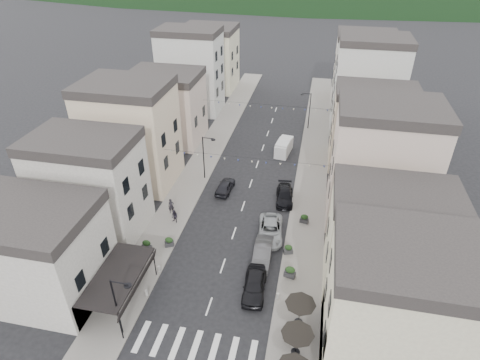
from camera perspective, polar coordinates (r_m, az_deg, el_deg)
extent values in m
cube|color=slate|center=(57.67, -4.73, 3.54)|extent=(4.00, 76.00, 0.12)
cube|color=slate|center=(55.72, 10.28, 1.99)|extent=(4.00, 76.00, 0.12)
cube|color=#A5A198|center=(39.29, -27.77, -9.38)|extent=(12.00, 8.00, 8.00)
cube|color=#C0B799|center=(31.35, 21.79, -17.33)|extent=(10.00, 8.00, 10.00)
cube|color=black|center=(35.78, -17.05, -12.83)|extent=(3.60, 7.50, 0.15)
cube|color=black|center=(35.42, -14.26, -13.99)|extent=(0.34, 7.50, 0.99)
cylinder|color=black|center=(34.30, -16.64, -19.26)|extent=(0.10, 0.10, 3.20)
cylinder|color=black|center=(38.41, -12.04, -11.48)|extent=(0.10, 0.10, 3.20)
cube|color=#A5A198|center=(43.79, -20.40, -1.24)|extent=(10.00, 7.00, 10.00)
cube|color=#262323|center=(41.19, -21.83, 5.15)|extent=(10.20, 7.14, 1.00)
cube|color=#C7B795|center=(50.79, -15.18, 5.81)|extent=(10.00, 8.00, 12.00)
cube|color=#262323|center=(48.36, -16.28, 12.70)|extent=(10.20, 8.16, 1.00)
cube|color=#BEA89A|center=(61.22, -10.31, 9.76)|extent=(10.00, 8.00, 9.50)
cube|color=#262323|center=(59.44, -10.81, 14.43)|extent=(10.20, 8.16, 1.00)
cube|color=#B5B5B0|center=(71.21, -6.97, 14.77)|extent=(10.00, 7.00, 13.00)
cube|color=#262323|center=(69.44, -7.37, 20.27)|extent=(10.20, 7.14, 1.00)
cube|color=#C0B799|center=(82.48, -4.30, 16.62)|extent=(10.00, 9.00, 11.00)
cube|color=#262323|center=(81.06, -4.48, 20.71)|extent=(10.20, 9.18, 1.00)
cube|color=#C0B799|center=(37.36, 20.17, -8.57)|extent=(10.00, 7.00, 9.00)
cube|color=#262323|center=(34.47, 21.70, -2.23)|extent=(10.20, 7.14, 1.00)
cube|color=#BEA89A|center=(44.54, 19.36, 1.49)|extent=(10.00, 8.00, 12.50)
cube|color=#262323|center=(41.70, 21.03, 9.46)|extent=(10.20, 8.16, 1.00)
cube|color=#C7B795|center=(55.71, 18.10, 6.59)|extent=(10.00, 7.00, 10.00)
cube|color=#262323|center=(53.70, 19.10, 11.86)|extent=(10.20, 7.14, 1.00)
cube|color=#B5B5B0|center=(66.18, 17.68, 12.36)|extent=(10.00, 8.00, 13.50)
cube|color=#262323|center=(64.24, 18.79, 18.41)|extent=(10.20, 8.16, 1.00)
cube|color=#A5A198|center=(77.86, 17.03, 14.59)|extent=(10.00, 9.00, 11.50)
cube|color=#262323|center=(76.33, 17.81, 19.03)|extent=(10.20, 9.18, 1.00)
cylinder|color=black|center=(32.69, 8.00, -22.25)|extent=(0.06, 0.06, 2.30)
cone|color=black|center=(31.81, 8.15, -21.10)|extent=(2.50, 2.50, 0.55)
cylinder|color=black|center=(33.33, 7.89, -23.03)|extent=(0.70, 0.70, 0.04)
cylinder|color=black|center=(34.41, 8.42, -18.49)|extent=(0.06, 0.06, 2.30)
cone|color=black|center=(33.57, 8.57, -17.30)|extent=(2.50, 2.50, 0.55)
cylinder|color=black|center=(35.01, 8.31, -19.30)|extent=(0.70, 0.70, 0.04)
cylinder|color=black|center=(33.63, -17.12, -17.01)|extent=(0.14, 0.14, 6.00)
cylinder|color=black|center=(31.27, -16.81, -13.81)|extent=(1.40, 0.10, 0.10)
cylinder|color=black|center=(31.11, -15.67, -14.26)|extent=(0.56, 0.56, 0.08)
cylinder|color=black|center=(50.87, -5.19, 3.09)|extent=(0.14, 0.14, 6.00)
cylinder|color=black|center=(49.34, -4.57, 5.95)|extent=(1.40, 0.10, 0.10)
cylinder|color=black|center=(49.24, -3.83, 5.74)|extent=(0.56, 0.56, 0.08)
cylinder|color=black|center=(65.24, 9.85, 9.58)|extent=(0.14, 0.14, 6.00)
cylinder|color=black|center=(64.21, 9.45, 12.03)|extent=(1.40, 0.10, 0.10)
cylinder|color=black|center=(64.29, 8.85, 11.96)|extent=(0.56, 0.56, 0.08)
cylinder|color=gray|center=(37.65, -13.15, -15.34)|extent=(0.26, 0.26, 0.60)
cylinder|color=gray|center=(39.51, -11.44, -12.26)|extent=(0.26, 0.26, 0.60)
cylinder|color=gray|center=(36.65, 5.39, -16.08)|extent=(0.26, 0.26, 0.60)
cylinder|color=black|center=(44.70, 0.73, 3.23)|extent=(19.00, 0.02, 0.02)
cone|color=beige|center=(47.02, -9.77, 4.03)|extent=(0.28, 0.28, 0.24)
cone|color=navy|center=(46.54, -7.94, 3.77)|extent=(0.28, 0.28, 0.24)
cone|color=beige|center=(46.11, -6.06, 3.51)|extent=(0.28, 0.28, 0.24)
cone|color=navy|center=(45.72, -4.16, 3.26)|extent=(0.28, 0.28, 0.24)
cone|color=beige|center=(45.38, -2.23, 3.01)|extent=(0.28, 0.28, 0.24)
cone|color=navy|center=(45.08, -0.27, 2.79)|extent=(0.28, 0.28, 0.24)
cone|color=beige|center=(44.82, 1.72, 2.59)|extent=(0.28, 0.28, 0.24)
cone|color=navy|center=(44.60, 3.72, 2.40)|extent=(0.28, 0.28, 0.24)
cone|color=beige|center=(44.43, 5.74, 2.24)|extent=(0.28, 0.28, 0.24)
cone|color=navy|center=(44.30, 7.78, 2.09)|extent=(0.28, 0.28, 0.24)
cone|color=beige|center=(44.23, 9.82, 1.96)|extent=(0.28, 0.28, 0.24)
cone|color=navy|center=(44.20, 11.88, 1.84)|extent=(0.28, 0.28, 0.24)
cylinder|color=black|center=(59.00, 3.77, 10.65)|extent=(19.00, 0.02, 0.02)
cone|color=beige|center=(60.77, -4.54, 11.10)|extent=(0.28, 0.28, 0.24)
cone|color=navy|center=(60.41, -3.06, 10.93)|extent=(0.28, 0.28, 0.24)
cone|color=beige|center=(60.08, -1.57, 10.76)|extent=(0.28, 0.28, 0.24)
cone|color=navy|center=(59.78, -0.06, 10.59)|extent=(0.28, 0.28, 0.24)
cone|color=beige|center=(59.52, 1.45, 10.43)|extent=(0.28, 0.28, 0.24)
cone|color=navy|center=(59.29, 2.98, 10.28)|extent=(0.28, 0.28, 0.24)
cone|color=beige|center=(59.09, 4.52, 10.15)|extent=(0.28, 0.28, 0.24)
cone|color=navy|center=(58.93, 6.07, 10.03)|extent=(0.28, 0.28, 0.24)
cone|color=beige|center=(58.80, 7.63, 9.92)|extent=(0.28, 0.28, 0.24)
cone|color=navy|center=(58.70, 9.19, 9.82)|extent=(0.28, 0.28, 0.24)
cone|color=beige|center=(58.64, 10.76, 9.72)|extent=(0.28, 0.28, 0.24)
cone|color=navy|center=(58.62, 12.33, 9.63)|extent=(0.28, 0.28, 0.24)
imported|color=black|center=(36.81, 2.06, -14.71)|extent=(2.24, 4.94, 1.64)
imported|color=#39393B|center=(39.80, 3.23, -10.35)|extent=(1.83, 4.89, 1.60)
imported|color=#93979C|center=(42.56, 4.33, -7.12)|extent=(3.11, 5.74, 1.53)
imported|color=black|center=(47.97, 6.35, -2.21)|extent=(2.45, 4.99, 1.40)
imported|color=black|center=(49.35, -2.14, -0.90)|extent=(1.95, 4.27, 1.42)
cube|color=silver|center=(58.13, 6.25, 4.66)|extent=(2.33, 4.60, 1.83)
cube|color=silver|center=(57.21, 6.17, 5.27)|extent=(2.08, 3.14, 0.46)
cylinder|color=black|center=(57.14, 5.10, 3.53)|extent=(0.32, 0.67, 0.64)
cylinder|color=black|center=(56.85, 6.52, 3.28)|extent=(0.32, 0.67, 0.64)
cylinder|color=black|center=(59.97, 5.93, 4.95)|extent=(0.32, 0.67, 0.64)
cylinder|color=black|center=(59.70, 7.29, 4.72)|extent=(0.32, 0.67, 0.64)
imported|color=black|center=(46.06, -9.76, -3.67)|extent=(0.79, 0.71, 1.81)
imported|color=black|center=(44.61, -9.29, -5.12)|extent=(0.94, 0.84, 1.61)
cube|color=#303032|center=(42.13, -13.09, -9.25)|extent=(1.09, 0.85, 0.48)
ellipsoid|color=black|center=(41.79, -13.17, -8.71)|extent=(0.85, 0.54, 0.62)
cube|color=#29292B|center=(42.04, -10.01, -8.93)|extent=(1.07, 0.86, 0.47)
ellipsoid|color=black|center=(41.71, -10.07, -8.40)|extent=(0.83, 0.53, 0.60)
cube|color=#303032|center=(40.90, 6.86, -10.02)|extent=(1.02, 0.76, 0.45)
ellipsoid|color=black|center=(40.57, 6.91, -9.50)|extent=(0.80, 0.51, 0.58)
cube|color=#2A292C|center=(38.59, 7.09, -13.15)|extent=(1.14, 0.78, 0.52)
ellipsoid|color=black|center=(38.19, 7.14, -12.55)|extent=(0.92, 0.59, 0.67)
cube|color=#2C2C2E|center=(44.91, 9.10, -5.73)|extent=(1.01, 0.68, 0.47)
ellipsoid|color=black|center=(44.60, 9.15, -5.21)|extent=(0.82, 0.52, 0.60)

